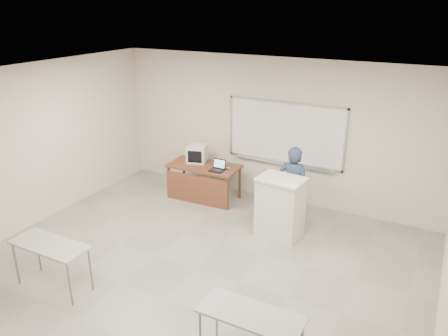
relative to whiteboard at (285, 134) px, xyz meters
The scene contains 10 objects.
floor 4.25m from the whiteboard, 94.32° to the right, with size 7.00×8.00×0.01m, color gray.
whiteboard is the anchor object (origin of this frame).
student_desks 5.39m from the whiteboard, 93.23° to the right, with size 4.40×2.20×0.73m.
instructor_desk 1.96m from the whiteboard, 153.08° to the right, with size 1.51×0.75×0.75m.
podium 1.80m from the whiteboard, 71.19° to the right, with size 0.80×0.58×1.13m.
crt_monitor 1.95m from the whiteboard, 163.10° to the right, with size 0.40×0.44×0.38m.
laptop 1.54m from the whiteboard, 145.00° to the right, with size 0.29×0.27×0.22m.
mouse 1.37m from the whiteboard, 147.73° to the right, with size 0.11×0.07×0.04m, color #A2A5AB.
keyboard 1.75m from the whiteboard, 67.74° to the right, with size 0.47×0.16×0.03m, color beige.
presenter 1.31m from the whiteboard, 60.34° to the right, with size 0.57×0.38×1.57m, color black.
Camera 1 is at (3.20, -4.16, 4.00)m, focal length 35.00 mm.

